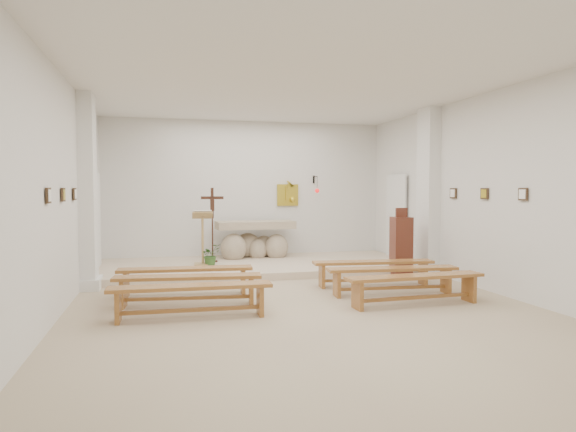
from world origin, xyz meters
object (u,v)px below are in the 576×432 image
object	(u,v)px
bench_right_third	(415,283)
donation_pedestal	(401,246)
bench_left_second	(188,283)
lectern	(203,238)
bench_left_third	(191,293)
bench_right_second	(392,274)
bench_left_front	(186,274)
altar	(254,242)
bench_right_front	(373,267)
crucifix_stand	(212,219)

from	to	relation	value
bench_right_third	donation_pedestal	bearing A→B (deg)	65.76
donation_pedestal	bench_left_second	size ratio (longest dim) A/B	0.62
lectern	bench_right_third	distance (m)	4.99
bench_left_third	bench_right_third	xyz separation A→B (m)	(3.41, 0.00, 0.00)
bench_right_second	bench_left_front	bearing A→B (deg)	171.66
altar	bench_left_third	distance (m)	5.34
donation_pedestal	bench_left_third	xyz separation A→B (m)	(-4.42, -2.53, -0.27)
bench_right_third	altar	bearing A→B (deg)	105.46
bench_right_front	bench_left_third	bearing A→B (deg)	-148.63
lectern	bench_left_front	size ratio (longest dim) A/B	0.53
crucifix_stand	donation_pedestal	distance (m)	4.21
donation_pedestal	bench_right_second	size ratio (longest dim) A/B	0.62
altar	donation_pedestal	xyz separation A→B (m)	(2.64, -2.50, 0.10)
bench_left_front	bench_left_second	world-z (taller)	same
altar	bench_right_front	bearing A→B (deg)	-66.90
lectern	bench_right_second	xyz separation A→B (m)	(2.94, -3.20, -0.39)
donation_pedestal	bench_left_front	bearing A→B (deg)	-163.61
bench_left_second	bench_right_third	world-z (taller)	same
altar	bench_right_second	bearing A→B (deg)	-71.34
bench_left_second	bench_right_second	distance (m)	3.41
bench_right_front	bench_right_third	size ratio (longest dim) A/B	1.01
bench_left_front	bench_left_third	bearing A→B (deg)	-85.80
donation_pedestal	bench_left_second	bearing A→B (deg)	-153.97
lectern	crucifix_stand	size ratio (longest dim) A/B	0.72
bench_left_front	bench_left_third	size ratio (longest dim) A/B	1.00
lectern	bench_left_front	xyz separation A→B (m)	(-0.47, -2.39, -0.39)
donation_pedestal	bench_right_third	xyz separation A→B (m)	(-1.01, -2.53, -0.27)
crucifix_stand	bench_left_front	world-z (taller)	crucifix_stand
altar	bench_right_front	world-z (taller)	altar
bench_left_front	bench_right_third	world-z (taller)	same
bench_left_second	bench_right_second	bearing A→B (deg)	6.48
crucifix_stand	bench_left_third	xyz separation A→B (m)	(-0.73, -4.48, -0.77)
crucifix_stand	bench_right_third	world-z (taller)	crucifix_stand
donation_pedestal	bench_left_third	bearing A→B (deg)	-145.45
crucifix_stand	bench_left_front	bearing A→B (deg)	-99.45
bench_left_front	altar	bearing A→B (deg)	66.53
lectern	donation_pedestal	xyz separation A→B (m)	(3.95, -1.48, -0.12)
bench_right_front	bench_left_second	bearing A→B (deg)	-160.68
lectern	bench_left_second	bearing A→B (deg)	-96.21
crucifix_stand	bench_right_second	distance (m)	4.61
bench_right_third	bench_left_second	bearing A→B (deg)	164.16
bench_left_front	lectern	bearing A→B (deg)	83.02
bench_left_front	bench_right_third	size ratio (longest dim) A/B	1.00
donation_pedestal	lectern	bearing A→B (deg)	164.20
lectern	bench_right_front	xyz separation A→B (m)	(2.94, -2.39, -0.39)
bench_right_third	crucifix_stand	bearing A→B (deg)	118.40
altar	bench_right_third	distance (m)	5.29
bench_right_second	bench_right_third	bearing A→B (deg)	-84.99
altar	bench_right_third	size ratio (longest dim) A/B	0.84
bench_right_second	bench_right_third	size ratio (longest dim) A/B	1.00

